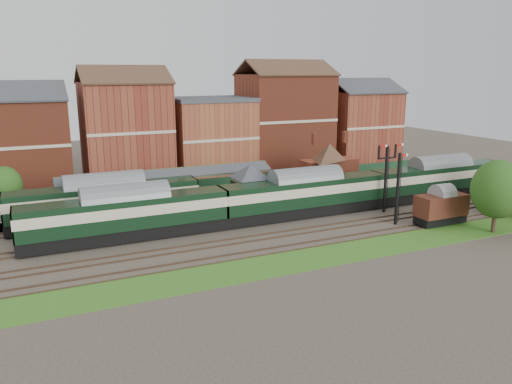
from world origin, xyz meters
name	(u,v)px	position (x,y,z in m)	size (l,w,h in m)	color
ground	(286,219)	(0.00, 0.00, 0.00)	(160.00, 160.00, 0.00)	#473D33
grass_back	(233,189)	(0.00, 16.00, 0.03)	(90.00, 4.50, 0.06)	#2D6619
grass_front	(346,252)	(0.00, -12.00, 0.03)	(90.00, 5.00, 0.06)	#2D6619
fence	(228,182)	(0.00, 18.00, 0.75)	(90.00, 0.12, 1.50)	#193823
platform	(215,200)	(-5.00, 9.75, 0.50)	(55.00, 3.40, 1.00)	#2D2D2D
signal_box	(250,188)	(-3.00, 3.25, 3.19)	(5.40, 5.40, 6.00)	#636F4F
brick_hut	(309,198)	(5.00, 3.25, 1.20)	(3.20, 2.64, 2.94)	maroon
station_building	(329,163)	(12.00, 9.75, 3.96)	(8.10, 8.10, 5.90)	#993F27
canopy	(168,172)	(-11.00, 9.75, 4.58)	(26.00, 3.89, 4.08)	#484D30
semaphore_bracket	(386,174)	(12.04, -2.50, 4.63)	(3.60, 0.25, 8.18)	black
semaphore_siding	(398,188)	(10.02, -7.00, 4.16)	(1.23, 0.25, 8.00)	black
town_backdrop	(210,134)	(-0.18, 25.00, 7.00)	(69.00, 10.00, 16.00)	#993F27
dmu_train	(305,193)	(2.53, 0.00, 2.74)	(61.38, 3.22, 4.72)	black
platform_railcar	(105,200)	(-18.99, 6.50, 2.74)	(20.50, 3.23, 4.72)	black
goods_van_a	(441,207)	(14.52, -9.00, 2.01)	(5.79, 2.51, 3.51)	black
goods_van_b	(508,198)	(24.97, -9.00, 1.87)	(5.36, 2.32, 3.25)	black
tree_far	(498,189)	(17.36, -13.61, 4.69)	(5.32, 5.32, 7.76)	#382619
tree_back	(5,185)	(-29.05, 15.57, 3.46)	(3.92, 3.92, 5.73)	#382619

